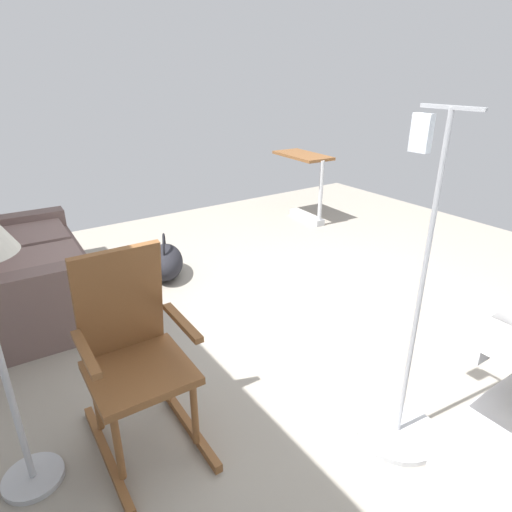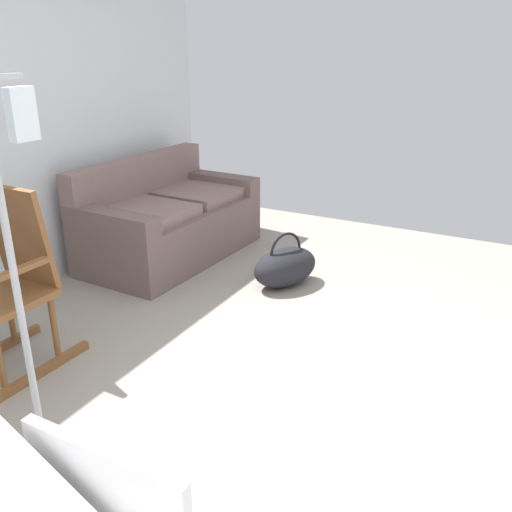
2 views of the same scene
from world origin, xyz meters
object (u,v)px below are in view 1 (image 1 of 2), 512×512
overbed_table (306,179)px  duffel_bag (166,261)px  iv_pole (402,396)px  couch (25,274)px  rocking_chair (134,356)px

overbed_table → duffel_bag: size_ratio=1.33×
duffel_bag → iv_pole: (-2.52, -0.23, 0.10)m
iv_pole → duffel_bag: bearing=5.3°
duffel_bag → iv_pole: size_ratio=0.38×
overbed_table → iv_pole: bearing=147.6°
couch → iv_pole: bearing=-151.7°
duffel_bag → iv_pole: iv_pole is taller
rocking_chair → overbed_table: bearing=-53.0°
rocking_chair → duffel_bag: rocking_chair is taller
rocking_chair → duffel_bag: 1.99m
iv_pole → couch: bearing=28.3°
couch → duffel_bag: 1.18m
couch → rocking_chair: 1.86m
rocking_chair → iv_pole: (-0.77, -1.13, -0.25)m
iv_pole → rocking_chair: bearing=55.7°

